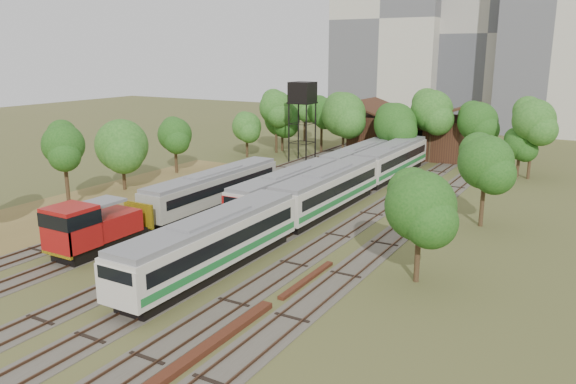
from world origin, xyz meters
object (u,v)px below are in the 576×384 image
Objects in this scene: railcar_green_set at (327,190)px; water_tower at (302,95)px; shunter_locomotive at (90,229)px; railcar_red_set at (327,172)px.

railcar_green_set is 25.92m from water_tower.
water_tower reaches higher than shunter_locomotive.
railcar_red_set is at bearing -51.54° from water_tower.
railcar_green_set is 6.40× the size of shunter_locomotive.
water_tower is (-10.00, 12.59, 7.20)m from railcar_red_set.
water_tower reaches higher than railcar_red_set.
shunter_locomotive is (-6.00, -27.16, 0.14)m from railcar_red_set.
water_tower reaches higher than railcar_green_set.
railcar_red_set is 9.02m from railcar_green_set.
shunter_locomotive is 0.76× the size of water_tower.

